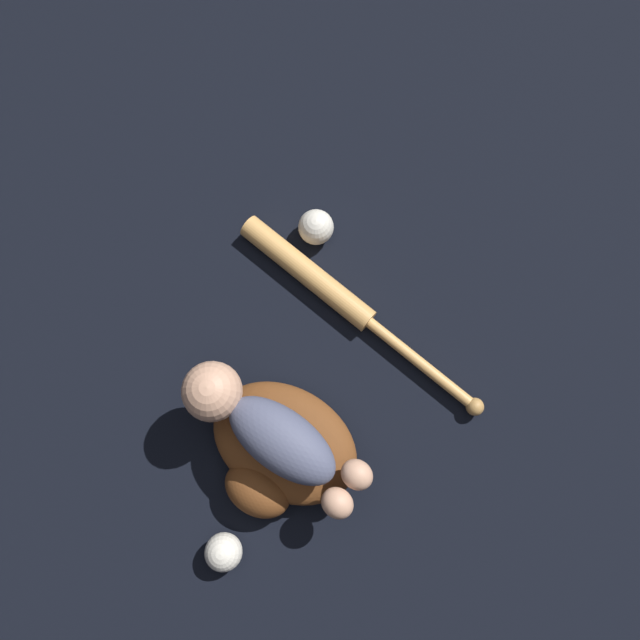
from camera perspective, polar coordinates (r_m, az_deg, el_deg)
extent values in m
plane|color=black|center=(1.23, -2.50, -9.37)|extent=(6.00, 6.00, 0.00)
ellipsoid|color=brown|center=(1.18, -3.29, -11.08)|extent=(0.32, 0.26, 0.09)
ellipsoid|color=brown|center=(1.18, -5.72, -15.17)|extent=(0.14, 0.12, 0.09)
ellipsoid|color=#4C516B|center=(1.09, -3.56, -10.90)|extent=(0.24, 0.17, 0.09)
sphere|color=tan|center=(1.10, -9.77, -6.28)|extent=(0.11, 0.11, 0.11)
ellipsoid|color=tan|center=(1.11, 1.59, -16.39)|extent=(0.07, 0.07, 0.05)
ellipsoid|color=tan|center=(1.11, 3.39, -13.93)|extent=(0.07, 0.07, 0.05)
cylinder|color=tan|center=(1.26, -1.16, 4.35)|extent=(0.31, 0.16, 0.05)
cylinder|color=tan|center=(1.23, 9.22, -3.96)|extent=(0.25, 0.12, 0.02)
sphere|color=#B68649|center=(1.24, 13.97, -7.70)|extent=(0.03, 0.03, 0.03)
sphere|color=silver|center=(1.28, -0.37, 8.49)|extent=(0.07, 0.07, 0.07)
sphere|color=silver|center=(1.21, -8.81, -20.23)|extent=(0.07, 0.07, 0.07)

